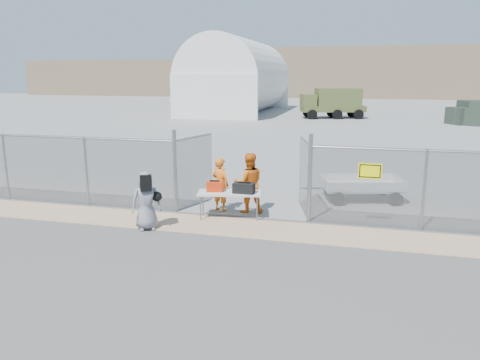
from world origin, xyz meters
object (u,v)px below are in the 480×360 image
(security_worker_left, at_px, (220,184))
(security_worker_right, at_px, (249,183))
(visitor, at_px, (146,201))
(folding_table, at_px, (229,205))
(utility_trailer, at_px, (361,188))

(security_worker_left, bearing_deg, security_worker_right, -157.49)
(security_worker_left, height_order, security_worker_right, security_worker_right)
(security_worker_left, distance_m, visitor, 2.60)
(folding_table, relative_size, security_worker_left, 1.10)
(security_worker_right, relative_size, utility_trailer, 0.55)
(folding_table, xyz_separation_m, security_worker_left, (-0.45, 0.63, 0.44))
(utility_trailer, bearing_deg, security_worker_right, -158.69)
(security_worker_left, distance_m, utility_trailer, 4.80)
(visitor, bearing_deg, utility_trailer, 9.93)
(security_worker_right, distance_m, visitor, 3.17)
(security_worker_left, xyz_separation_m, security_worker_right, (0.89, 0.00, 0.09))
(folding_table, distance_m, utility_trailer, 4.76)
(folding_table, xyz_separation_m, security_worker_right, (0.43, 0.63, 0.53))
(visitor, bearing_deg, security_worker_left, 28.02)
(folding_table, relative_size, visitor, 1.14)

